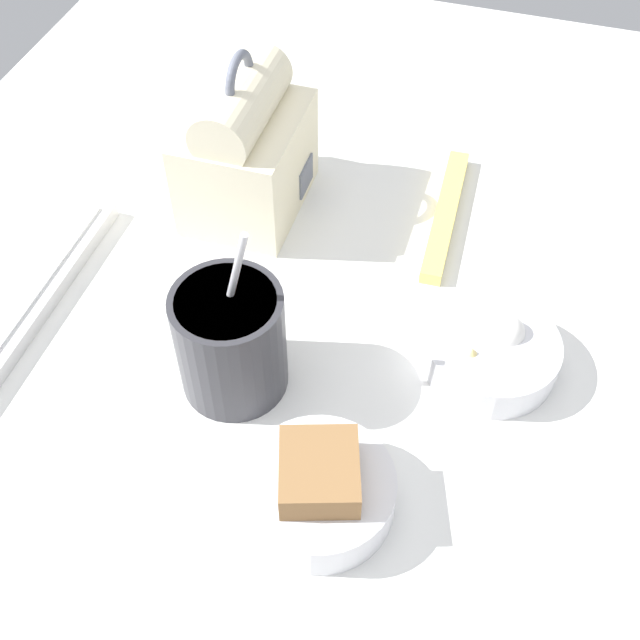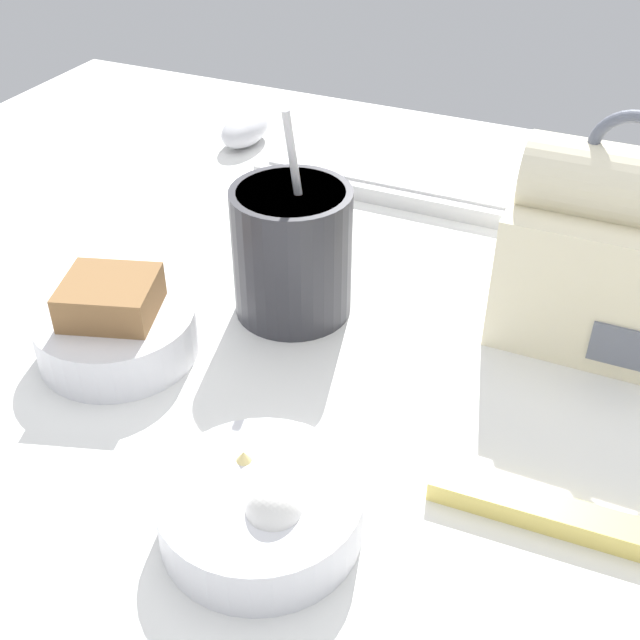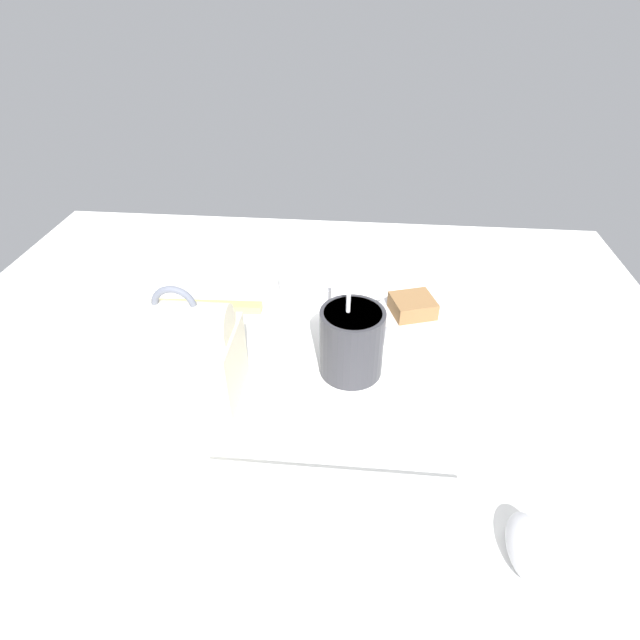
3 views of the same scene
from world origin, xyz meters
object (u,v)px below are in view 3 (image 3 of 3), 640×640
at_px(lunch_bag, 185,355).
at_px(bento_bowl_sandwich, 411,319).
at_px(soup_cup, 352,341).
at_px(chopstick_case, 207,306).
at_px(bento_bowl_snacks, 313,283).
at_px(keyboard, 330,522).
at_px(computer_mouse, 529,548).

xyz_separation_m(lunch_bag, bento_bowl_sandwich, (-0.36, -0.20, -0.05)).
relative_size(soup_cup, chopstick_case, 0.90).
bearing_deg(soup_cup, bento_bowl_sandwich, -131.46).
xyz_separation_m(lunch_bag, bento_bowl_snacks, (-0.16, -0.32, -0.06)).
height_order(keyboard, bento_bowl_snacks, bento_bowl_snacks).
relative_size(keyboard, computer_mouse, 3.83).
distance_m(lunch_bag, chopstick_case, 0.25).
distance_m(bento_bowl_sandwich, computer_mouse, 0.44).
xyz_separation_m(bento_bowl_snacks, chopstick_case, (0.20, 0.08, -0.01)).
distance_m(soup_cup, bento_bowl_sandwich, 0.16).
distance_m(bento_bowl_sandwich, chopstick_case, 0.40).
bearing_deg(bento_bowl_snacks, keyboard, 97.94).
relative_size(lunch_bag, soup_cup, 1.01).
height_order(soup_cup, bento_bowl_snacks, soup_cup).
bearing_deg(keyboard, bento_bowl_sandwich, -106.09).
bearing_deg(keyboard, soup_cup, -92.57).
height_order(lunch_bag, soup_cup, lunch_bag).
relative_size(bento_bowl_sandwich, chopstick_case, 0.61).
height_order(keyboard, computer_mouse, computer_mouse).
bearing_deg(bento_bowl_snacks, computer_mouse, 119.09).
height_order(keyboard, bento_bowl_sandwich, bento_bowl_sandwich).
height_order(soup_cup, chopstick_case, soup_cup).
xyz_separation_m(soup_cup, chopstick_case, (0.29, -0.15, -0.05)).
height_order(bento_bowl_sandwich, computer_mouse, bento_bowl_sandwich).
distance_m(bento_bowl_snacks, chopstick_case, 0.22).
bearing_deg(computer_mouse, bento_bowl_snacks, -60.91).
relative_size(bento_bowl_snacks, chopstick_case, 0.61).
bearing_deg(keyboard, computer_mouse, 175.97).
relative_size(bento_bowl_sandwich, computer_mouse, 1.50).
bearing_deg(computer_mouse, lunch_bag, -26.28).
xyz_separation_m(bento_bowl_sandwich, bento_bowl_snacks, (0.19, -0.12, -0.01)).
bearing_deg(soup_cup, bento_bowl_snacks, -69.89).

